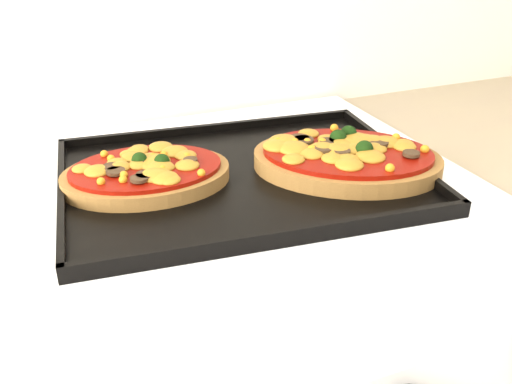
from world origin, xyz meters
name	(u,v)px	position (x,y,z in m)	size (l,w,h in m)	color
baking_tray	(241,174)	(0.03, 1.72, 0.92)	(0.45, 0.33, 0.02)	black
pizza_left	(146,172)	(-0.09, 1.75, 0.94)	(0.21, 0.15, 0.03)	olive
pizza_right	(347,157)	(0.17, 1.69, 0.94)	(0.24, 0.17, 0.04)	olive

